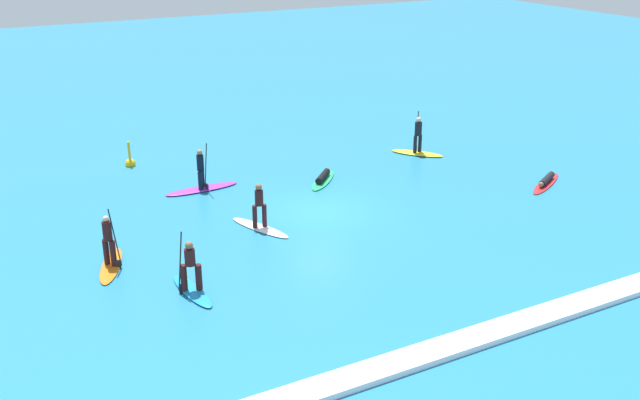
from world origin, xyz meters
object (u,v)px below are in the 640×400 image
(surfer_on_blue_board, at_px, (191,279))
(surfer_on_red_board, at_px, (546,181))
(marker_buoy, at_px, (130,162))
(surfer_on_purple_board, at_px, (202,182))
(surfer_on_orange_board, at_px, (110,253))
(surfer_on_yellow_board, at_px, (417,145))
(surfer_on_green_board, at_px, (323,178))
(surfer_on_white_board, at_px, (260,216))

(surfer_on_blue_board, xyz_separation_m, surfer_on_red_board, (17.14, 2.04, -0.36))
(surfer_on_blue_board, distance_m, marker_buoy, 13.40)
(surfer_on_red_board, bearing_deg, marker_buoy, -65.18)
(surfer_on_red_board, xyz_separation_m, marker_buoy, (-15.59, 11.27, 0.06))
(surfer_on_purple_board, bearing_deg, surfer_on_red_board, -27.52)
(surfer_on_orange_board, distance_m, surfer_on_red_board, 18.98)
(surfer_on_purple_board, height_order, marker_buoy, surfer_on_purple_board)
(surfer_on_yellow_board, xyz_separation_m, surfer_on_red_board, (2.51, -6.27, -0.36))
(surfer_on_yellow_board, height_order, surfer_on_green_board, surfer_on_yellow_board)
(surfer_on_orange_board, distance_m, marker_buoy, 10.81)
(surfer_on_yellow_board, xyz_separation_m, surfer_on_orange_board, (-16.44, -5.26, 0.02))
(surfer_on_green_board, distance_m, surfer_on_red_board, 9.91)
(surfer_on_purple_board, xyz_separation_m, surfer_on_white_board, (0.52, -5.03, 0.14))
(surfer_on_green_board, xyz_separation_m, surfer_on_blue_board, (-8.60, -7.08, 0.35))
(surfer_on_blue_board, bearing_deg, surfer_on_red_board, -88.95)
(surfer_on_red_board, bearing_deg, surfer_on_yellow_board, -97.46)
(surfer_on_purple_board, height_order, surfer_on_orange_board, surfer_on_purple_board)
(surfer_on_purple_board, relative_size, surfer_on_green_board, 1.35)
(surfer_on_green_board, bearing_deg, surfer_on_blue_board, 173.49)
(surfer_on_orange_board, height_order, surfer_on_white_board, surfer_on_orange_board)
(surfer_on_white_board, bearing_deg, surfer_on_blue_board, -68.94)
(surfer_on_blue_board, bearing_deg, marker_buoy, -12.35)
(surfer_on_orange_board, relative_size, surfer_on_blue_board, 1.09)
(surfer_on_white_board, bearing_deg, surfer_on_yellow_board, 92.78)
(surfer_on_green_board, distance_m, surfer_on_blue_board, 11.15)
(surfer_on_orange_board, xyz_separation_m, surfer_on_blue_board, (1.82, -3.04, -0.02))
(surfer_on_purple_board, height_order, surfer_on_white_board, surfer_on_purple_board)
(surfer_on_green_board, xyz_separation_m, surfer_on_orange_board, (-10.42, -4.04, 0.36))
(surfer_on_yellow_board, bearing_deg, surfer_on_purple_board, 49.64)
(surfer_on_yellow_board, xyz_separation_m, marker_buoy, (-13.07, 5.00, -0.30))
(surfer_on_blue_board, relative_size, surfer_on_red_board, 0.84)
(surfer_on_purple_board, distance_m, surfer_on_yellow_board, 11.19)
(surfer_on_yellow_board, xyz_separation_m, surfer_on_blue_board, (-14.62, -8.31, 0.00))
(surfer_on_green_board, xyz_separation_m, surfer_on_red_board, (8.53, -5.05, -0.01))
(surfer_on_blue_board, bearing_deg, surfer_on_orange_board, 25.13)
(surfer_on_green_board, height_order, surfer_on_orange_board, surfer_on_orange_board)
(surfer_on_orange_board, xyz_separation_m, surfer_on_white_board, (5.77, 0.54, 0.01))
(surfer_on_orange_board, height_order, surfer_on_blue_board, surfer_on_orange_board)
(surfer_on_yellow_board, height_order, surfer_on_red_board, surfer_on_yellow_board)
(surfer_on_purple_board, xyz_separation_m, surfer_on_orange_board, (-5.25, -5.57, 0.13))
(surfer_on_orange_board, bearing_deg, surfer_on_red_board, 108.59)
(surfer_on_white_board, distance_m, surfer_on_red_board, 13.28)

